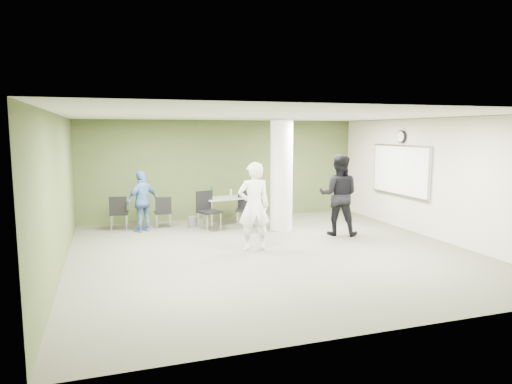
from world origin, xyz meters
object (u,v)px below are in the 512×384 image
object	(u,v)px
woman_white	(254,206)
man_blue	(143,201)
folding_table	(232,199)
man_black	(339,195)
chair_back_left	(119,211)

from	to	relation	value
woman_white	man_blue	size ratio (longest dim) A/B	1.22
folding_table	woman_white	distance (m)	2.78
woman_white	man_black	xyz separation A→B (m)	(2.37, 0.72, 0.04)
woman_white	man_blue	world-z (taller)	woman_white
folding_table	chair_back_left	bearing A→B (deg)	169.23
woman_white	man_black	world-z (taller)	man_black
chair_back_left	woman_white	xyz separation A→B (m)	(2.65, -2.84, 0.42)
folding_table	woman_white	xyz separation A→B (m)	(-0.27, -2.76, 0.23)
man_blue	woman_white	bearing A→B (deg)	97.54
woman_white	man_black	bearing A→B (deg)	-159.51
chair_back_left	man_blue	bearing A→B (deg)	160.37
man_black	man_blue	bearing A→B (deg)	8.30
folding_table	man_black	bearing A→B (deg)	-53.04
chair_back_left	woman_white	bearing A→B (deg)	139.57
man_black	woman_white	bearing A→B (deg)	47.64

